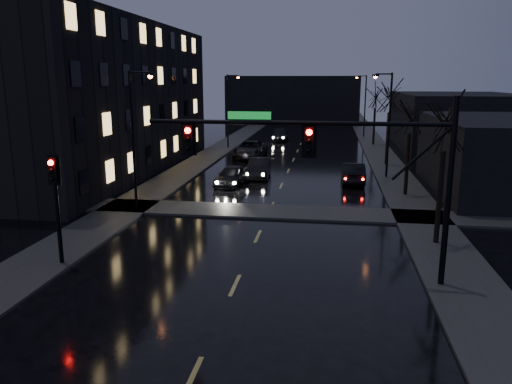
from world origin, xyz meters
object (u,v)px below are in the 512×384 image
(oncoming_car_a, at_px, (232,176))
(oncoming_car_d, at_px, (280,135))
(oncoming_car_c, at_px, (250,149))
(lead_car, at_px, (353,173))
(oncoming_car_b, at_px, (259,168))

(oncoming_car_a, relative_size, oncoming_car_d, 0.87)
(oncoming_car_a, xyz_separation_m, oncoming_car_c, (-0.73, 12.99, 0.10))
(oncoming_car_c, height_order, lead_car, oncoming_car_c)
(oncoming_car_b, distance_m, oncoming_car_c, 9.96)
(oncoming_car_c, bearing_deg, lead_car, -47.94)
(oncoming_car_d, relative_size, lead_car, 1.06)
(oncoming_car_a, height_order, oncoming_car_c, oncoming_car_c)
(oncoming_car_b, xyz_separation_m, oncoming_car_c, (-2.27, 9.70, 0.07))
(oncoming_car_a, xyz_separation_m, oncoming_car_d, (0.80, 26.95, -0.01))
(oncoming_car_a, height_order, lead_car, lead_car)
(oncoming_car_b, height_order, lead_car, lead_car)
(oncoming_car_b, xyz_separation_m, oncoming_car_d, (-0.74, 23.65, -0.04))
(oncoming_car_c, bearing_deg, oncoming_car_a, -86.02)
(lead_car, bearing_deg, oncoming_car_a, 13.96)
(oncoming_car_c, relative_size, oncoming_car_d, 1.21)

